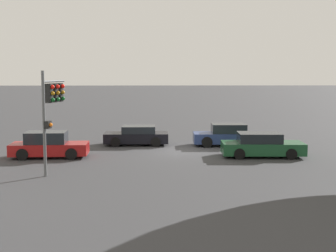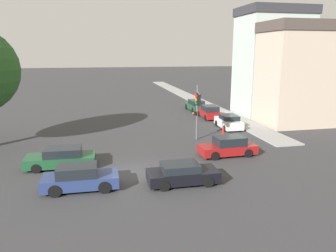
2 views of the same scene
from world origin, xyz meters
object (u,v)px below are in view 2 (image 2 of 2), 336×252
at_px(crossing_car_1, 61,158).
at_px(crossing_car_2, 80,178).
at_px(parked_car_1, 210,112).
at_px(crossing_car_3, 228,147).
at_px(parked_car_2, 196,106).
at_px(fire_hydrant, 223,132).
at_px(traffic_signal, 197,103).
at_px(parked_car_0, 229,122).
at_px(crossing_car_0, 182,174).

distance_m(crossing_car_1, crossing_car_2, 4.35).
height_order(crossing_car_1, crossing_car_2, crossing_car_2).
relative_size(crossing_car_2, parked_car_1, 1.03).
xyz_separation_m(crossing_car_1, parked_car_1, (15.57, 13.99, 0.04)).
distance_m(crossing_car_3, parked_car_2, 19.44).
xyz_separation_m(crossing_car_3, fire_hydrant, (1.71, 5.25, -0.20)).
relative_size(traffic_signal, crossing_car_1, 1.04).
height_order(crossing_car_2, fire_hydrant, crossing_car_2).
relative_size(traffic_signal, parked_car_1, 1.17).
height_order(parked_car_0, parked_car_2, parked_car_2).
distance_m(crossing_car_1, fire_hydrant, 14.77).
height_order(crossing_car_0, parked_car_0, parked_car_0).
bearing_deg(crossing_car_3, crossing_car_0, 41.53).
bearing_deg(crossing_car_1, fire_hydrant, -156.85).
xyz_separation_m(crossing_car_0, crossing_car_2, (-5.92, 0.43, 0.07)).
xyz_separation_m(crossing_car_2, crossing_car_3, (10.71, 4.11, 0.00)).
height_order(parked_car_0, parked_car_1, parked_car_1).
relative_size(parked_car_0, parked_car_1, 0.95).
bearing_deg(fire_hydrant, parked_car_2, 83.23).
bearing_deg(parked_car_1, crossing_car_3, 166.50).
xyz_separation_m(crossing_car_3, parked_car_2, (3.36, 19.14, -0.00)).
xyz_separation_m(crossing_car_2, parked_car_1, (14.18, 18.11, 0.01)).
bearing_deg(parked_car_0, parked_car_2, 2.44).
bearing_deg(crossing_car_2, crossing_car_0, -3.03).
distance_m(crossing_car_0, crossing_car_3, 6.59).
height_order(parked_car_2, fire_hydrant, parked_car_2).
bearing_deg(parked_car_0, crossing_car_0, 148.49).
relative_size(parked_car_2, fire_hydrant, 5.16).
xyz_separation_m(traffic_signal, crossing_car_2, (-9.52, -8.23, -2.78)).
bearing_deg(crossing_car_2, parked_car_2, 59.92).
height_order(crossing_car_3, parked_car_1, parked_car_1).
relative_size(traffic_signal, crossing_car_2, 1.13).
xyz_separation_m(traffic_signal, crossing_car_0, (-3.60, -8.66, -2.84)).
distance_m(crossing_car_2, parked_car_1, 23.00).
distance_m(crossing_car_3, parked_car_1, 14.43).
bearing_deg(parked_car_0, crossing_car_2, 132.60).
relative_size(crossing_car_2, crossing_car_3, 0.99).
relative_size(crossing_car_0, fire_hydrant, 4.58).
bearing_deg(traffic_signal, fire_hydrant, -145.67).
xyz_separation_m(crossing_car_2, fire_hydrant, (12.42, 9.36, -0.19)).
bearing_deg(crossing_car_1, crossing_car_0, 150.50).
distance_m(crossing_car_2, parked_car_0, 19.02).
height_order(parked_car_0, fire_hydrant, parked_car_0).
bearing_deg(crossing_car_0, fire_hydrant, 56.64).
bearing_deg(parked_car_1, crossing_car_1, 132.36).
height_order(traffic_signal, crossing_car_1, traffic_signal).
distance_m(crossing_car_2, fire_hydrant, 15.55).
height_order(traffic_signal, parked_car_0, traffic_signal).
bearing_deg(crossing_car_3, parked_car_2, -101.86).
height_order(crossing_car_2, parked_car_2, parked_car_2).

